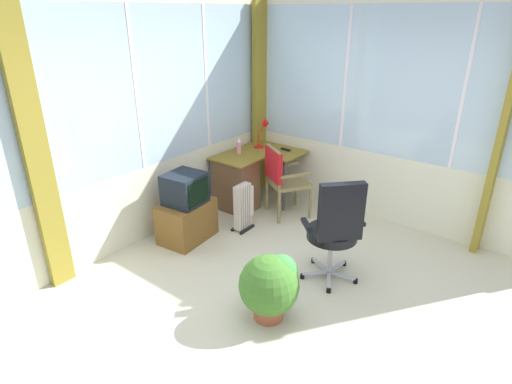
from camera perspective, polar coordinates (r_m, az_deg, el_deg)
The scene contains 15 objects.
ground at distance 4.12m, azimuth 5.11°, elevation -14.85°, with size 5.25×5.13×0.06m, color beige.
north_window_panel at distance 4.82m, azimuth -15.82°, elevation 9.04°, with size 4.25×0.07×2.78m.
east_window_panel at distance 5.32m, azimuth 18.71°, elevation 9.97°, with size 0.07×4.13×2.78m.
curtain_north_left at distance 4.20m, azimuth -27.78°, elevation 4.46°, with size 0.23×0.07×2.68m, color olive.
curtain_corner at distance 6.14m, azimuth 0.48°, elevation 12.41°, with size 0.23×0.07×2.68m, color olive.
curtain_east_far at distance 5.00m, azimuth 30.55°, elevation 6.60°, with size 0.23×0.07×2.68m, color olive.
desk at distance 5.69m, azimuth -2.42°, elevation 1.52°, with size 1.13×0.90×0.73m.
desk_lamp at distance 5.96m, azimuth 1.23°, elevation 8.63°, with size 0.23×0.20×0.40m.
tv_remote at distance 5.88m, azimuth 4.07°, elevation 5.81°, with size 0.04×0.15×0.02m, color black.
spray_bottle at distance 5.72m, azimuth -2.33°, elevation 6.32°, with size 0.06×0.06×0.22m.
wooden_armchair at distance 5.39m, azimuth 3.27°, elevation 2.51°, with size 0.66×0.66×0.94m.
office_chair at distance 4.08m, azimuth 10.84°, elevation -4.59°, with size 0.61×0.60×1.11m.
tv_on_stand at distance 4.96m, azimuth -9.47°, elevation -2.53°, with size 0.69×0.51×0.83m.
space_heater at distance 5.15m, azimuth -1.67°, elevation -1.96°, with size 0.31×0.18×0.60m.
potted_plant at distance 3.70m, azimuth 2.01°, elevation -12.50°, with size 0.53×0.53×0.61m.
Camera 1 is at (-2.75, -1.70, 2.52)m, focal length 29.30 mm.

